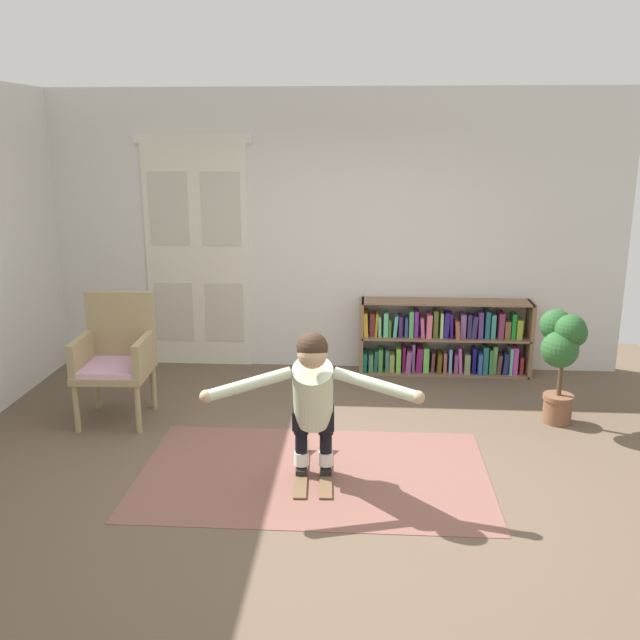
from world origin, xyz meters
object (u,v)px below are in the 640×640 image
object	(u,v)px
wicker_chair	(116,354)
bookshelf	(443,341)
person_skier	(313,393)
skis_pair	(314,469)
potted_plant	(562,350)

from	to	relation	value
wicker_chair	bookshelf	bearing A→B (deg)	25.02
person_skier	skis_pair	bearing A→B (deg)	93.13
bookshelf	potted_plant	distance (m)	1.60
potted_plant	person_skier	bearing A→B (deg)	-148.71
bookshelf	wicker_chair	bearing A→B (deg)	-154.98
skis_pair	person_skier	size ratio (longest dim) A/B	0.56
potted_plant	wicker_chair	bearing A→B (deg)	-178.81
potted_plant	person_skier	size ratio (longest dim) A/B	0.68
person_skier	wicker_chair	bearing A→B (deg)	147.59
wicker_chair	potted_plant	xyz separation A→B (m)	(3.83, 0.08, 0.10)
wicker_chair	skis_pair	xyz separation A→B (m)	(1.80, -0.94, -0.56)
wicker_chair	potted_plant	distance (m)	3.83
wicker_chair	potted_plant	size ratio (longest dim) A/B	1.09
person_skier	bookshelf	bearing A→B (deg)	65.19
skis_pair	person_skier	xyz separation A→B (m)	(0.01, -0.21, 0.68)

